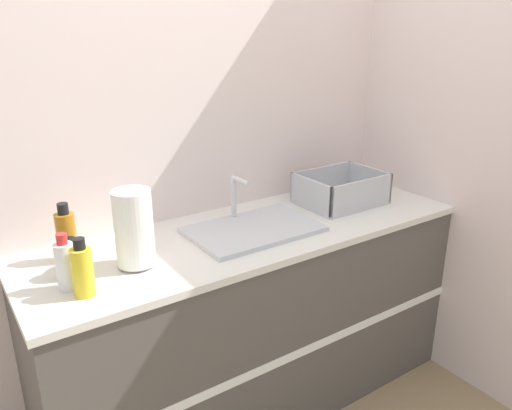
{
  "coord_description": "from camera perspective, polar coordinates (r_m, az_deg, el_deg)",
  "views": [
    {
      "loc": [
        -1.11,
        -1.35,
        1.72
      ],
      "look_at": [
        -0.01,
        0.28,
        1.02
      ],
      "focal_mm": 35.0,
      "sensor_mm": 36.0,
      "label": 1
    }
  ],
  "objects": [
    {
      "name": "sink",
      "position": [
        2.13,
        -0.38,
        -2.62
      ],
      "size": [
        0.54,
        0.36,
        0.21
      ],
      "color": "silver",
      "rests_on": "counter_cabinet"
    },
    {
      "name": "paper_towel_roll",
      "position": [
        1.83,
        -13.79,
        -2.63
      ],
      "size": [
        0.14,
        0.14,
        0.29
      ],
      "color": "#4C4C51",
      "rests_on": "counter_cabinet"
    },
    {
      "name": "counter_cabinet",
      "position": [
        2.36,
        -0.3,
        -12.8
      ],
      "size": [
        1.95,
        0.64,
        0.9
      ],
      "color": "#514C47",
      "rests_on": "ground_plane"
    },
    {
      "name": "dish_rack",
      "position": [
        2.49,
        9.64,
        1.4
      ],
      "size": [
        0.4,
        0.3,
        0.15
      ],
      "color": "#B7BABF",
      "rests_on": "counter_cabinet"
    },
    {
      "name": "bottle_amber",
      "position": [
        1.97,
        -20.84,
        -3.28
      ],
      "size": [
        0.07,
        0.07,
        0.22
      ],
      "color": "#B26B19",
      "rests_on": "counter_cabinet"
    },
    {
      "name": "wall_back",
      "position": [
        2.32,
        -5.06,
        9.24
      ],
      "size": [
        4.33,
        0.06,
        2.6
      ],
      "color": "silver",
      "rests_on": "ground_plane"
    },
    {
      "name": "bottle_yellow",
      "position": [
        1.7,
        -19.21,
        -7.07
      ],
      "size": [
        0.07,
        0.07,
        0.2
      ],
      "color": "yellow",
      "rests_on": "counter_cabinet"
    },
    {
      "name": "bottle_green",
      "position": [
        1.85,
        -20.3,
        -5.88
      ],
      "size": [
        0.08,
        0.08,
        0.14
      ],
      "color": "#2D8C3D",
      "rests_on": "counter_cabinet"
    },
    {
      "name": "bottle_white_spray",
      "position": [
        1.76,
        -20.95,
        -6.41
      ],
      "size": [
        0.06,
        0.06,
        0.2
      ],
      "color": "white",
      "rests_on": "counter_cabinet"
    },
    {
      "name": "wall_right",
      "position": [
        2.71,
        17.68,
        9.93
      ],
      "size": [
        0.06,
        2.61,
        2.6
      ],
      "color": "silver",
      "rests_on": "ground_plane"
    }
  ]
}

